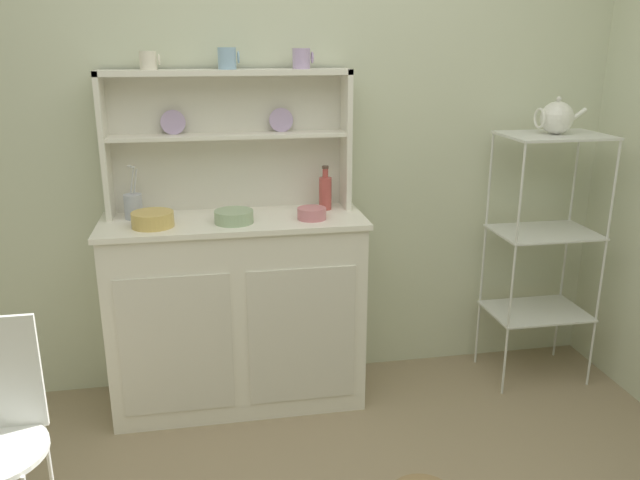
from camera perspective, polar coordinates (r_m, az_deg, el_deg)
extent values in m
cube|color=beige|center=(3.10, -2.56, 9.45)|extent=(3.84, 0.05, 2.50)
cube|color=white|center=(3.04, -7.41, -6.40)|extent=(1.15, 0.42, 0.92)
cube|color=silver|center=(2.87, -12.70, -9.23)|extent=(0.48, 0.01, 0.64)
cube|color=silver|center=(2.89, -1.60, -8.57)|extent=(0.48, 0.01, 0.64)
cube|color=white|center=(2.89, -7.74, 1.72)|extent=(1.18, 0.45, 0.02)
cube|color=silver|center=(3.02, -8.20, 8.82)|extent=(1.10, 0.02, 0.64)
cube|color=white|center=(2.97, -18.68, 7.95)|extent=(0.02, 0.18, 0.64)
cube|color=white|center=(3.01, 2.31, 8.95)|extent=(0.02, 0.18, 0.64)
cube|color=white|center=(2.93, -8.16, 9.22)|extent=(1.06, 0.16, 0.02)
cube|color=white|center=(2.91, -8.39, 14.61)|extent=(1.10, 0.18, 0.02)
cylinder|color=#B79ECC|center=(2.96, -13.00, 10.20)|extent=(0.11, 0.03, 0.11)
cylinder|color=#B79ECC|center=(2.98, -3.50, 10.65)|extent=(0.11, 0.03, 0.11)
cylinder|color=silver|center=(3.12, 16.88, -2.98)|extent=(0.01, 0.01, 1.26)
cylinder|color=silver|center=(3.36, 23.96, -2.35)|extent=(0.01, 0.01, 1.26)
cylinder|color=silver|center=(3.40, 14.43, -1.13)|extent=(0.01, 0.01, 1.26)
cylinder|color=silver|center=(3.62, 21.13, -0.67)|extent=(0.01, 0.01, 1.26)
cube|color=silver|center=(3.23, 20.25, 8.76)|extent=(0.48, 0.35, 0.01)
cube|color=silver|center=(3.32, 19.41, 0.66)|extent=(0.48, 0.35, 0.01)
cube|color=silver|center=(3.46, 18.72, -6.03)|extent=(0.48, 0.35, 0.01)
cylinder|color=silver|center=(2.91, -15.11, 15.23)|extent=(0.07, 0.07, 0.08)
torus|color=silver|center=(2.91, -14.18, 15.37)|extent=(0.01, 0.05, 0.05)
cylinder|color=#8EB2D1|center=(2.91, -8.31, 15.76)|extent=(0.08, 0.08, 0.09)
torus|color=#8EB2D1|center=(2.91, -7.30, 15.89)|extent=(0.01, 0.05, 0.05)
cylinder|color=#B79ECC|center=(2.94, -1.68, 15.90)|extent=(0.08, 0.08, 0.09)
torus|color=#B79ECC|center=(2.95, -0.70, 16.00)|extent=(0.01, 0.05, 0.05)
cylinder|color=#DBB760|center=(2.81, -14.72, 1.80)|extent=(0.18, 0.18, 0.06)
cylinder|color=#9EB78E|center=(2.81, -7.70, 2.09)|extent=(0.17, 0.17, 0.05)
cylinder|color=#D17A84|center=(2.84, -0.74, 2.39)|extent=(0.13, 0.13, 0.05)
cylinder|color=#B74C47|center=(3.00, 0.48, 4.18)|extent=(0.06, 0.06, 0.15)
cylinder|color=#B74C47|center=(2.98, 0.48, 6.00)|extent=(0.03, 0.03, 0.04)
cylinder|color=#4C382D|center=(2.97, 0.48, 6.52)|extent=(0.03, 0.03, 0.01)
cylinder|color=#B2B7C6|center=(2.96, -16.34, 2.89)|extent=(0.08, 0.08, 0.11)
cylinder|color=silver|center=(2.96, -16.23, 4.46)|extent=(0.04, 0.02, 0.18)
ellipsoid|color=silver|center=(2.95, -16.39, 6.25)|extent=(0.02, 0.01, 0.01)
cylinder|color=silver|center=(2.97, -16.52, 4.51)|extent=(0.04, 0.01, 0.18)
ellipsoid|color=silver|center=(2.95, -16.68, 6.36)|extent=(0.02, 0.01, 0.01)
sphere|color=white|center=(3.22, 20.40, 10.20)|extent=(0.15, 0.15, 0.15)
sphere|color=silver|center=(3.21, 20.57, 11.72)|extent=(0.02, 0.02, 0.02)
cylinder|color=white|center=(3.27, 22.05, 10.33)|extent=(0.09, 0.02, 0.07)
torus|color=white|center=(3.18, 19.01, 10.26)|extent=(0.01, 0.10, 0.10)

